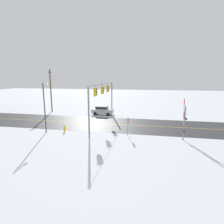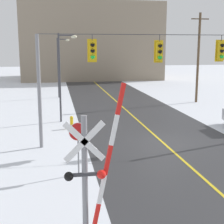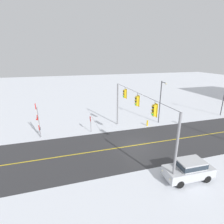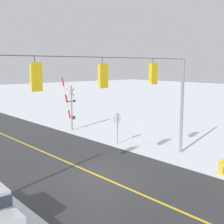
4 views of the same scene
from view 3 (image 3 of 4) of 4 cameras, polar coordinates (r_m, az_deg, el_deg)
The scene contains 9 objects.
ground_plane at distance 21.16m, azimuth 7.84°, elevation -10.62°, with size 160.00×160.00×0.00m, color silver.
road_asphalt at distance 24.08m, azimuth 21.10°, elevation -8.05°, with size 9.00×80.00×0.01m, color #303033.
lane_centre_line at distance 24.08m, azimuth 21.10°, elevation -8.03°, with size 0.14×72.00×0.01m, color gold.
signal_span at distance 19.64m, azimuth 8.14°, elevation 0.56°, with size 14.20×0.47×6.22m.
stop_sign at distance 23.84m, azimuth -6.99°, elevation -2.72°, with size 0.80×0.09×2.35m.
railroad_crossing at distance 23.73m, azimuth -22.80°, elevation -2.65°, with size 1.46×0.31×4.73m.
parked_car_silver at distance 16.78m, azimuth 23.65°, elevation -16.52°, with size 1.94×4.25×1.74m.
streetlamp_near at distance 27.34m, azimuth 15.64°, elevation 4.24°, with size 1.39×0.28×6.50m.
fire_hydrant at distance 26.82m, azimuth 11.39°, elevation -3.43°, with size 0.24×0.31×0.88m.
Camera 3 is at (16.84, -8.02, 9.99)m, focal length 28.21 mm.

